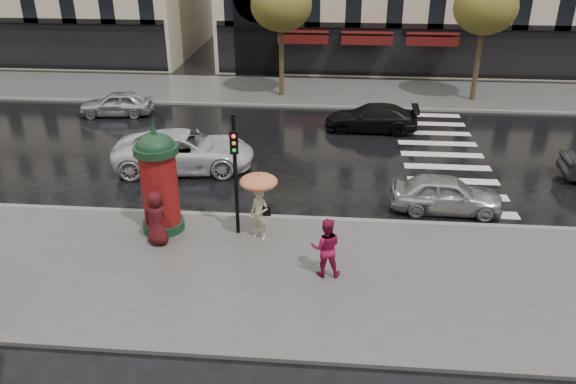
# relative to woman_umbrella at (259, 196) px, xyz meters

# --- Properties ---
(ground) EXTENTS (160.00, 160.00, 0.00)m
(ground) POSITION_rel_woman_umbrella_xyz_m (1.11, -1.51, -1.63)
(ground) COLOR black
(ground) RESTS_ON ground
(near_sidewalk) EXTENTS (90.00, 7.00, 0.12)m
(near_sidewalk) POSITION_rel_woman_umbrella_xyz_m (1.11, -2.01, -1.57)
(near_sidewalk) COLOR #474744
(near_sidewalk) RESTS_ON ground
(far_sidewalk) EXTENTS (90.00, 6.00, 0.12)m
(far_sidewalk) POSITION_rel_woman_umbrella_xyz_m (1.11, 17.49, -1.57)
(far_sidewalk) COLOR #474744
(far_sidewalk) RESTS_ON ground
(near_kerb) EXTENTS (90.00, 0.25, 0.14)m
(near_kerb) POSITION_rel_woman_umbrella_xyz_m (1.11, 1.49, -1.56)
(near_kerb) COLOR slate
(near_kerb) RESTS_ON ground
(far_kerb) EXTENTS (90.00, 0.25, 0.14)m
(far_kerb) POSITION_rel_woman_umbrella_xyz_m (1.11, 14.49, -1.56)
(far_kerb) COLOR slate
(far_kerb) RESTS_ON ground
(zebra_crossing) EXTENTS (3.60, 11.75, 0.01)m
(zebra_crossing) POSITION_rel_woman_umbrella_xyz_m (7.11, 8.09, -1.63)
(zebra_crossing) COLOR silver
(zebra_crossing) RESTS_ON ground
(tree_far_left) EXTENTS (3.40, 3.40, 6.64)m
(tree_far_left) POSITION_rel_woman_umbrella_xyz_m (-0.89, 16.49, 3.53)
(tree_far_left) COLOR #38281C
(tree_far_left) RESTS_ON ground
(tree_far_right) EXTENTS (3.40, 3.40, 6.64)m
(tree_far_right) POSITION_rel_woman_umbrella_xyz_m (10.11, 16.49, 3.53)
(tree_far_right) COLOR #38281C
(tree_far_right) RESTS_ON ground
(woman_umbrella) EXTENTS (1.19, 1.19, 2.30)m
(woman_umbrella) POSITION_rel_woman_umbrella_xyz_m (0.00, 0.00, 0.00)
(woman_umbrella) COLOR beige
(woman_umbrella) RESTS_ON near_sidewalk
(woman_red) EXTENTS (0.91, 0.73, 1.82)m
(woman_red) POSITION_rel_woman_umbrella_xyz_m (2.16, -1.89, -0.61)
(woman_red) COLOR maroon
(woman_red) RESTS_ON near_sidewalk
(man_burgundy) EXTENTS (0.98, 0.73, 1.81)m
(man_burgundy) POSITION_rel_woman_umbrella_xyz_m (-3.17, -0.61, -0.61)
(man_burgundy) COLOR #490E13
(man_burgundy) RESTS_ON near_sidewalk
(morris_column) EXTENTS (1.41, 1.41, 3.79)m
(morris_column) POSITION_rel_woman_umbrella_xyz_m (-3.28, 0.34, 0.30)
(morris_column) COLOR #14341D
(morris_column) RESTS_ON near_sidewalk
(traffic_light) EXTENTS (0.28, 0.39, 4.09)m
(traffic_light) POSITION_rel_woman_umbrella_xyz_m (-0.76, 0.21, 0.96)
(traffic_light) COLOR black
(traffic_light) RESTS_ON near_sidewalk
(car_silver) EXTENTS (3.99, 1.76, 1.34)m
(car_silver) POSITION_rel_woman_umbrella_xyz_m (6.33, 2.69, -0.97)
(car_silver) COLOR #B2B2B7
(car_silver) RESTS_ON ground
(car_white) EXTENTS (6.02, 3.31, 1.60)m
(car_white) POSITION_rel_woman_umbrella_xyz_m (-3.89, 5.60, -0.84)
(car_white) COLOR silver
(car_white) RESTS_ON ground
(car_black) EXTENTS (4.60, 2.05, 1.31)m
(car_black) POSITION_rel_woman_umbrella_xyz_m (4.07, 11.05, -0.98)
(car_black) COLOR black
(car_black) RESTS_ON ground
(car_far_silver) EXTENTS (3.95, 1.98, 1.29)m
(car_far_silver) POSITION_rel_woman_umbrella_xyz_m (-9.30, 12.27, -0.99)
(car_far_silver) COLOR #AEAEB3
(car_far_silver) RESTS_ON ground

